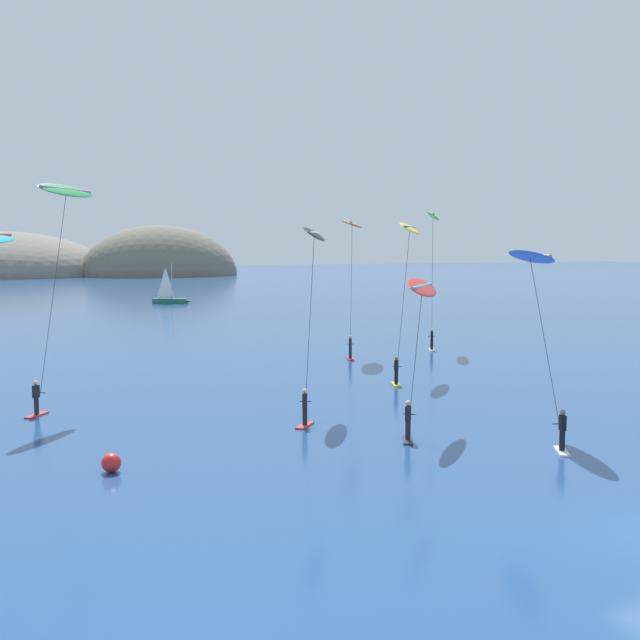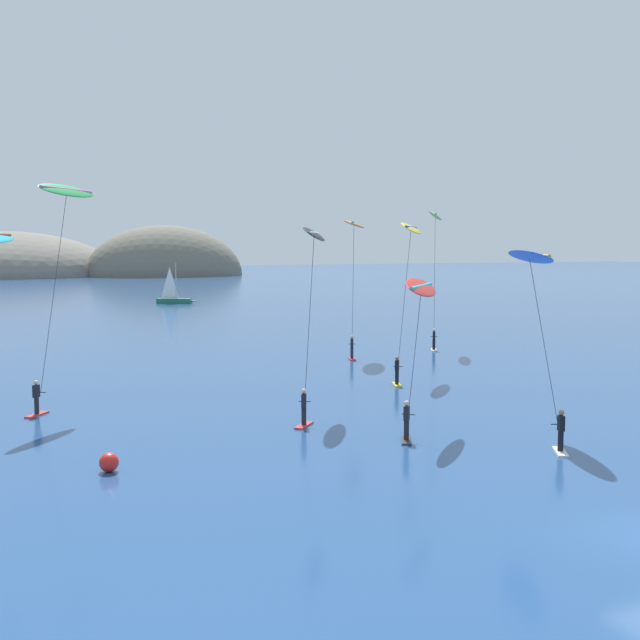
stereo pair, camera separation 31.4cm
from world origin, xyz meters
The scene contains 9 objects.
sailboat_far centered at (12.00, 95.03, 0.64)m, with size 5.52×4.01×5.70m.
kitesurfer_red centered at (1.14, 14.56, 5.70)m, with size 4.53×4.90×6.72m.
kitesurfer_green centered at (-12.18, 26.62, 9.75)m, with size 4.54×5.07×11.25m.
kitesurfer_black centered at (-1.26, 20.55, 7.81)m, with size 4.62×6.80×9.09m.
kitesurfer_lime centered at (17.47, 38.12, 9.43)m, with size 3.42×4.70×10.87m.
kitesurfer_blue centered at (5.27, 12.10, 6.98)m, with size 3.66×7.35×7.98m.
kitesurfer_orange centered at (9.73, 37.15, 9.05)m, with size 4.06×5.79×10.04m.
kitesurfer_yellow centered at (8.79, 27.84, 8.36)m, with size 5.65×6.75×9.63m.
marker_buoy centered at (-12.67, 13.36, 0.35)m, with size 0.70×0.70×0.70m, color red.
Camera 1 is at (-18.15, -15.15, 8.09)m, focal length 45.00 mm.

